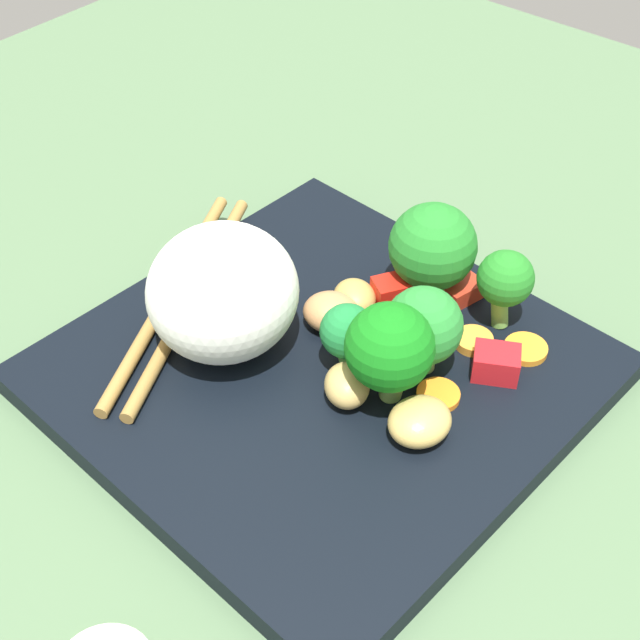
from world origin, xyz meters
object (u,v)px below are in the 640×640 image
Objects in this scene: rice_mound at (223,292)px; carrot_slice_1 at (474,341)px; square_plate at (322,373)px; broccoli_floret_3 at (433,247)px; chopstick_pair at (180,296)px.

rice_mound reaches higher than carrot_slice_1.
carrot_slice_1 is (6.14, 7.41, 1.11)cm from square_plate.
square_plate is 9.69cm from carrot_slice_1.
square_plate is 3.07× the size of rice_mound.
broccoli_floret_3 reaches higher than square_plate.
rice_mound is 0.46× the size of chopstick_pair.
carrot_slice_1 is at bearing 50.34° from square_plate.
chopstick_pair is at bearing -152.13° from carrot_slice_1.
rice_mound is at bearing -120.07° from broccoli_floret_3.
rice_mound is 6.27cm from chopstick_pair.
broccoli_floret_3 is (1.14, 9.61, 4.66)cm from square_plate.
carrot_slice_1 is 0.12× the size of chopstick_pair.
rice_mound is 15.83cm from carrot_slice_1.
chopstick_pair is (-11.94, -11.16, -3.41)cm from broccoli_floret_3.
carrot_slice_1 is 19.17cm from chopstick_pair.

